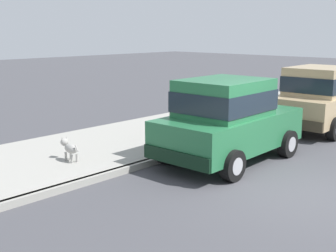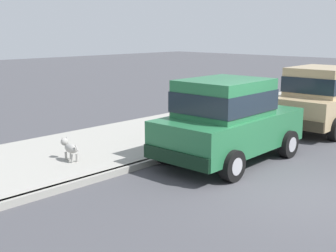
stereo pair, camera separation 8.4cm
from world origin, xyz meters
TOP-DOWN VIEW (x-y plane):
  - ground_plane at (0.00, 0.00)m, footprint 80.00×80.00m
  - curb at (-3.20, 0.00)m, footprint 0.16×64.00m
  - sidewalk at (-5.00, 0.00)m, footprint 3.60×64.00m
  - car_green_hatchback at (-2.16, 0.58)m, footprint 2.04×3.85m
  - car_tan_hatchback at (-2.11, 5.17)m, footprint 2.05×3.85m
  - dog_grey at (-4.40, -2.11)m, footprint 0.76×0.25m
  - fire_hydrant at (-3.65, 1.12)m, footprint 0.34×0.24m

SIDE VIEW (x-z plane):
  - ground_plane at x=0.00m, z-range 0.00..0.00m
  - curb at x=-3.20m, z-range 0.00..0.14m
  - sidewalk at x=-5.00m, z-range 0.00..0.14m
  - dog_grey at x=-4.40m, z-range 0.18..0.67m
  - fire_hydrant at x=-3.65m, z-range 0.11..0.84m
  - car_green_hatchback at x=-2.16m, z-range 0.04..1.92m
  - car_tan_hatchback at x=-2.11m, z-range 0.04..1.92m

